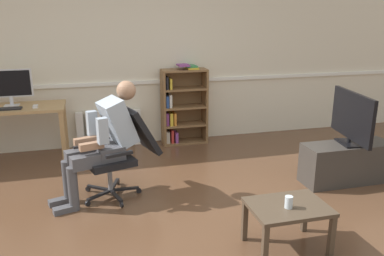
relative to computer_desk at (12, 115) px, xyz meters
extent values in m
plane|color=brown|center=(1.88, -2.15, -0.65)|extent=(18.00, 18.00, 0.00)
cube|color=beige|center=(1.88, 0.50, 0.70)|extent=(12.00, 0.10, 2.70)
cube|color=white|center=(1.88, 0.44, 0.27)|extent=(12.00, 0.03, 0.05)
cube|color=tan|center=(0.61, -0.26, -0.29)|extent=(0.06, 0.06, 0.72)
cube|color=tan|center=(0.61, 0.26, -0.29)|extent=(0.06, 0.06, 0.72)
cube|color=tan|center=(0.00, 0.00, 0.09)|extent=(1.31, 0.60, 0.04)
cube|color=silver|center=(0.01, 0.06, 0.12)|extent=(0.18, 0.14, 0.01)
cube|color=silver|center=(0.01, 0.08, 0.17)|extent=(0.04, 0.02, 0.10)
cube|color=silver|center=(0.01, 0.08, 0.40)|extent=(0.55, 0.02, 0.35)
cube|color=black|center=(0.01, 0.07, 0.40)|extent=(0.51, 0.00, 0.32)
cube|color=black|center=(-0.03, -0.14, 0.12)|extent=(0.37, 0.12, 0.02)
cube|color=white|center=(0.31, -0.12, 0.13)|extent=(0.06, 0.10, 0.03)
cube|color=brown|center=(2.01, 0.27, -0.09)|extent=(0.03, 0.28, 1.11)
cube|color=brown|center=(2.64, 0.27, -0.09)|extent=(0.03, 0.28, 1.11)
cube|color=brown|center=(2.32, 0.41, -0.09)|extent=(0.63, 0.02, 1.11)
cube|color=brown|center=(2.32, 0.27, -0.63)|extent=(0.60, 0.28, 0.03)
cube|color=brown|center=(2.32, 0.27, -0.36)|extent=(0.60, 0.28, 0.03)
cube|color=brown|center=(2.32, 0.27, -0.09)|extent=(0.60, 0.28, 0.03)
cube|color=brown|center=(2.32, 0.27, 0.18)|extent=(0.60, 0.28, 0.03)
cube|color=brown|center=(2.32, 0.27, 0.45)|extent=(0.60, 0.28, 0.03)
cube|color=beige|center=(2.06, 0.27, -0.53)|extent=(0.05, 0.19, 0.17)
cube|color=#89428E|center=(2.06, 0.28, -0.26)|extent=(0.04, 0.19, 0.18)
cube|color=#2D519E|center=(2.06, 0.27, 0.01)|extent=(0.04, 0.19, 0.17)
cube|color=black|center=(2.06, 0.26, 0.28)|extent=(0.03, 0.19, 0.18)
cube|color=red|center=(2.12, 0.27, -0.52)|extent=(0.04, 0.19, 0.20)
cube|color=gold|center=(2.11, 0.25, -0.25)|extent=(0.04, 0.19, 0.19)
cube|color=white|center=(2.10, 0.27, 0.02)|extent=(0.04, 0.19, 0.19)
cube|color=gold|center=(2.11, 0.25, 0.27)|extent=(0.03, 0.19, 0.15)
cube|color=#89428E|center=(2.19, 0.26, -0.54)|extent=(0.04, 0.19, 0.15)
cube|color=orange|center=(2.17, 0.26, -0.26)|extent=(0.03, 0.19, 0.18)
cube|color=gold|center=(2.44, 0.28, 0.48)|extent=(0.16, 0.22, 0.02)
cube|color=#38844C|center=(2.43, 0.31, 0.50)|extent=(0.16, 0.22, 0.02)
cube|color=#89428E|center=(2.31, 0.26, 0.53)|extent=(0.16, 0.22, 0.02)
cube|color=white|center=(0.81, 0.39, -0.38)|extent=(0.10, 0.08, 0.53)
cube|color=white|center=(0.94, 0.39, -0.38)|extent=(0.10, 0.08, 0.53)
cube|color=white|center=(1.08, 0.39, -0.38)|extent=(0.10, 0.08, 0.53)
cube|color=white|center=(1.22, 0.39, -0.38)|extent=(0.10, 0.08, 0.53)
cube|color=white|center=(1.36, 0.39, -0.38)|extent=(0.10, 0.08, 0.53)
cube|color=white|center=(1.49, 0.39, -0.38)|extent=(0.10, 0.08, 0.53)
cube|color=white|center=(1.63, 0.39, -0.38)|extent=(0.10, 0.08, 0.53)
cube|color=black|center=(1.17, -1.44, -0.58)|extent=(0.12, 0.30, 0.02)
cylinder|color=black|center=(1.22, -1.58, -0.62)|extent=(0.04, 0.06, 0.06)
cube|color=black|center=(1.28, -1.30, -0.58)|extent=(0.30, 0.04, 0.02)
cylinder|color=black|center=(1.43, -1.30, -0.62)|extent=(0.06, 0.02, 0.06)
cube|color=black|center=(1.18, -1.15, -0.58)|extent=(0.13, 0.30, 0.02)
cylinder|color=black|center=(1.23, -1.01, -0.62)|extent=(0.04, 0.06, 0.06)
cube|color=black|center=(1.01, -1.20, -0.58)|extent=(0.26, 0.21, 0.02)
cylinder|color=black|center=(0.89, -1.11, -0.62)|extent=(0.06, 0.05, 0.06)
cube|color=black|center=(1.01, -1.38, -0.58)|extent=(0.27, 0.20, 0.02)
cylinder|color=black|center=(0.88, -1.47, -0.62)|extent=(0.06, 0.05, 0.06)
cylinder|color=gray|center=(1.13, -1.29, -0.42)|extent=(0.05, 0.05, 0.30)
cube|color=black|center=(1.13, -1.29, -0.24)|extent=(0.57, 0.57, 0.07)
cube|color=black|center=(1.48, -1.19, 0.04)|extent=(0.44, 0.51, 0.52)
cube|color=black|center=(1.07, -1.04, -0.09)|extent=(0.28, 0.12, 0.03)
cube|color=black|center=(1.22, -1.54, -0.09)|extent=(0.28, 0.12, 0.03)
cube|color=#4C4C51|center=(1.13, -1.29, -0.13)|extent=(0.35, 0.40, 0.14)
cube|color=#A3B2C1|center=(1.24, -1.26, 0.17)|extent=(0.43, 0.43, 0.52)
sphere|color=#A87A5B|center=(1.35, -1.23, 0.49)|extent=(0.20, 0.20, 0.20)
cube|color=black|center=(0.86, -1.38, -0.03)|extent=(0.15, 0.08, 0.02)
cube|color=#4C4C51|center=(0.90, -1.26, -0.16)|extent=(0.44, 0.25, 0.13)
cylinder|color=#4C4C51|center=(0.70, -1.32, -0.42)|extent=(0.10, 0.10, 0.46)
cube|color=#4C4C51|center=(0.60, -1.35, -0.62)|extent=(0.24, 0.15, 0.06)
cube|color=#4C4C51|center=(0.96, -1.45, -0.16)|extent=(0.44, 0.25, 0.13)
cylinder|color=#4C4C51|center=(0.76, -1.51, -0.42)|extent=(0.10, 0.10, 0.46)
cube|color=#4C4C51|center=(0.66, -1.54, -0.62)|extent=(0.24, 0.15, 0.06)
cube|color=#A3B2C1|center=(0.99, -1.17, 0.15)|extent=(0.12, 0.11, 0.26)
cube|color=#A87A5B|center=(0.91, -1.26, -0.01)|extent=(0.25, 0.14, 0.07)
cube|color=#A3B2C1|center=(1.08, -1.48, 0.15)|extent=(0.12, 0.11, 0.26)
cube|color=#A87A5B|center=(0.97, -1.44, -0.01)|extent=(0.25, 0.14, 0.07)
cube|color=#3D3833|center=(3.80, -1.60, -0.41)|extent=(1.04, 0.37, 0.46)
cube|color=black|center=(3.80, -1.60, -0.17)|extent=(0.25, 0.35, 0.02)
cylinder|color=black|center=(3.80, -1.60, -0.14)|extent=(0.04, 0.04, 0.05)
cube|color=black|center=(3.80, -1.60, 0.15)|extent=(0.17, 0.87, 0.52)
cube|color=white|center=(3.82, -1.60, 0.15)|extent=(0.13, 0.81, 0.48)
cube|color=#4C3D2D|center=(2.20, -2.86, -0.46)|extent=(0.04, 0.04, 0.37)
cube|color=#4C3D2D|center=(2.78, -2.86, -0.46)|extent=(0.04, 0.04, 0.37)
cube|color=#4C3D2D|center=(2.78, -2.45, -0.46)|extent=(0.04, 0.04, 0.37)
cube|color=#4C3D2D|center=(2.20, -2.45, -0.46)|extent=(0.04, 0.04, 0.37)
cube|color=#4C3D2D|center=(2.49, -2.65, -0.26)|extent=(0.64, 0.47, 0.03)
cylinder|color=silver|center=(2.47, -2.69, -0.20)|extent=(0.06, 0.06, 0.10)
camera|label=1|loc=(1.00, -5.23, 1.26)|focal=36.65mm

